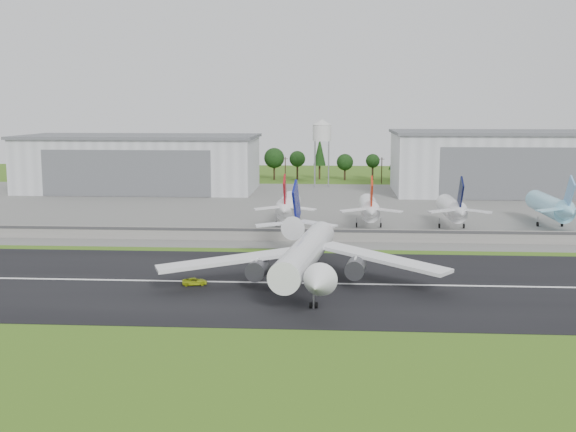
# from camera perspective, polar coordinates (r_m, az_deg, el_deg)

# --- Properties ---
(ground) EXTENTS (600.00, 600.00, 0.00)m
(ground) POSITION_cam_1_polar(r_m,az_deg,el_deg) (134.09, 3.15, -6.42)
(ground) COLOR #3C6818
(ground) RESTS_ON ground
(runway) EXTENTS (320.00, 60.00, 0.10)m
(runway) POSITION_cam_1_polar(r_m,az_deg,el_deg) (143.76, 3.20, -5.37)
(runway) COLOR black
(runway) RESTS_ON ground
(runway_centerline) EXTENTS (220.00, 1.00, 0.02)m
(runway_centerline) POSITION_cam_1_polar(r_m,az_deg,el_deg) (143.74, 3.20, -5.35)
(runway_centerline) COLOR white
(runway_centerline) RESTS_ON runway
(apron) EXTENTS (320.00, 150.00, 0.10)m
(apron) POSITION_cam_1_polar(r_m,az_deg,el_deg) (251.90, 3.50, 0.70)
(apron) COLOR slate
(apron) RESTS_ON ground
(blast_fence) EXTENTS (240.00, 0.61, 3.50)m
(blast_fence) POSITION_cam_1_polar(r_m,az_deg,el_deg) (187.40, 3.37, -1.52)
(blast_fence) COLOR gray
(blast_fence) RESTS_ON ground
(hangar_west) EXTENTS (97.00, 44.00, 23.20)m
(hangar_west) POSITION_cam_1_polar(r_m,az_deg,el_deg) (306.31, -11.60, 4.13)
(hangar_west) COLOR silver
(hangar_west) RESTS_ON ground
(hangar_east) EXTENTS (102.00, 47.00, 25.20)m
(hangar_east) POSITION_cam_1_polar(r_m,az_deg,el_deg) (304.28, 17.88, 4.05)
(hangar_east) COLOR silver
(hangar_east) RESTS_ON ground
(water_tower) EXTENTS (8.40, 8.40, 29.40)m
(water_tower) POSITION_cam_1_polar(r_m,az_deg,el_deg) (314.71, 2.70, 6.77)
(water_tower) COLOR #99999E
(water_tower) RESTS_ON ground
(utility_poles) EXTENTS (230.00, 3.00, 12.00)m
(utility_poles) POSITION_cam_1_polar(r_m,az_deg,el_deg) (331.32, 3.59, 2.60)
(utility_poles) COLOR black
(utility_poles) RESTS_ON ground
(treeline) EXTENTS (320.00, 16.00, 22.00)m
(treeline) POSITION_cam_1_polar(r_m,az_deg,el_deg) (346.24, 3.60, 2.86)
(treeline) COLOR black
(treeline) RESTS_ON ground
(main_airliner) EXTENTS (56.85, 59.25, 18.17)m
(main_airliner) POSITION_cam_1_polar(r_m,az_deg,el_deg) (142.35, 1.40, -3.50)
(main_airliner) COLOR white
(main_airliner) RESTS_ON runway
(ground_vehicle) EXTENTS (5.36, 3.42, 1.38)m
(ground_vehicle) POSITION_cam_1_polar(r_m,az_deg,el_deg) (143.48, -7.38, -5.15)
(ground_vehicle) COLOR #D3E81B
(ground_vehicle) RESTS_ON runway
(parked_jet_red_a) EXTENTS (7.36, 31.29, 16.80)m
(parked_jet_red_a) POSITION_cam_1_polar(r_m,az_deg,el_deg) (208.49, -0.02, 0.78)
(parked_jet_red_a) COLOR white
(parked_jet_red_a) RESTS_ON ground
(parked_jet_red_b) EXTENTS (7.36, 31.29, 16.47)m
(parked_jet_red_b) POSITION_cam_1_polar(r_m,az_deg,el_deg) (208.24, 6.43, 0.63)
(parked_jet_red_b) COLOR white
(parked_jet_red_b) RESTS_ON ground
(parked_jet_navy) EXTENTS (7.36, 31.29, 16.50)m
(parked_jet_navy) POSITION_cam_1_polar(r_m,az_deg,el_deg) (210.67, 12.90, 0.56)
(parked_jet_navy) COLOR silver
(parked_jet_navy) RESTS_ON ground
(parked_jet_skyblue) EXTENTS (7.36, 37.29, 16.77)m
(parked_jet_skyblue) POSITION_cam_1_polar(r_m,az_deg,el_deg) (221.96, 20.15, 0.71)
(parked_jet_skyblue) COLOR #89D1EE
(parked_jet_skyblue) RESTS_ON ground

